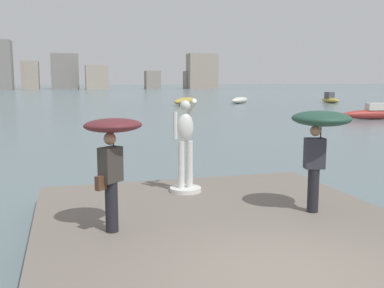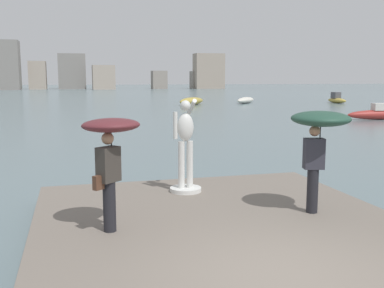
% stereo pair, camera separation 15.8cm
% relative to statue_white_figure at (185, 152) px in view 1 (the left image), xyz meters
% --- Properties ---
extents(ground_plane, '(400.00, 400.00, 0.00)m').
position_rel_statue_white_figure_xyz_m(ground_plane, '(0.10, 35.27, -1.34)').
color(ground_plane, slate).
extents(pier, '(6.84, 9.07, 0.40)m').
position_rel_statue_white_figure_xyz_m(pier, '(0.10, -3.20, -1.14)').
color(pier, '#70665B').
rests_on(pier, ground).
extents(statue_white_figure, '(0.74, 0.93, 2.17)m').
position_rel_statue_white_figure_xyz_m(statue_white_figure, '(0.00, 0.00, 0.00)').
color(statue_white_figure, silver).
rests_on(statue_white_figure, pier).
extents(onlooker_left, '(1.40, 1.40, 1.97)m').
position_rel_statue_white_figure_xyz_m(onlooker_left, '(-1.91, -2.30, 0.60)').
color(onlooker_left, black).
rests_on(onlooker_left, pier).
extents(onlooker_right, '(1.38, 1.38, 2.01)m').
position_rel_statue_white_figure_xyz_m(onlooker_right, '(2.10, -2.28, 0.71)').
color(onlooker_right, black).
rests_on(onlooker_right, pier).
extents(boat_near, '(1.22, 3.86, 1.36)m').
position_rel_statue_white_figure_xyz_m(boat_near, '(29.78, 40.25, -0.88)').
color(boat_near, '#B2993D').
rests_on(boat_near, ground).
extents(boat_mid, '(5.39, 1.48, 1.21)m').
position_rel_statue_white_figure_xyz_m(boat_mid, '(19.96, 18.91, -0.88)').
color(boat_mid, '#9E2D28').
rests_on(boat_mid, ground).
extents(boat_far, '(4.32, 4.82, 0.75)m').
position_rel_statue_white_figure_xyz_m(boat_far, '(18.57, 42.85, -0.97)').
color(boat_far, silver).
rests_on(boat_far, ground).
extents(boat_leftward, '(4.51, 4.73, 0.88)m').
position_rel_statue_white_figure_xyz_m(boat_leftward, '(11.11, 41.10, -0.91)').
color(boat_leftward, '#B2993D').
rests_on(boat_leftward, ground).
extents(distant_skyline, '(91.70, 14.07, 13.43)m').
position_rel_statue_white_figure_xyz_m(distant_skyline, '(-6.52, 127.83, 3.83)').
color(distant_skyline, gray).
rests_on(distant_skyline, ground).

